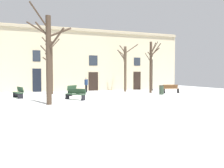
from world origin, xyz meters
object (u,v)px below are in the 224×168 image
at_px(tree_near_facade, 51,66).
at_px(bench_by_litter_bin, 73,90).
at_px(person_crossing_plaza, 86,84).
at_px(litter_bin, 161,90).
at_px(tree_left_of_center, 49,56).
at_px(tree_center, 125,66).
at_px(bench_near_center_tree, 76,94).
at_px(bench_far_corner, 19,92).
at_px(bench_near_lamp, 171,89).
at_px(streetlamp, 152,70).
at_px(tree_foreground, 151,65).

height_order(tree_near_facade, bench_by_litter_bin, tree_near_facade).
bearing_deg(person_crossing_plaza, litter_bin, -85.90).
relative_size(tree_near_facade, tree_left_of_center, 0.94).
distance_m(tree_center, bench_by_litter_bin, 6.98).
xyz_separation_m(tree_near_facade, bench_near_center_tree, (1.74, -5.43, -2.34)).
xyz_separation_m(bench_far_corner, bench_near_lamp, (14.31, 0.27, 0.01)).
bearing_deg(tree_near_facade, bench_far_corner, -132.34).
height_order(tree_center, litter_bin, tree_center).
bearing_deg(streetlamp, tree_foreground, -120.18).
bearing_deg(tree_near_facade, tree_foreground, -8.91).
bearing_deg(bench_by_litter_bin, tree_foreground, -51.85).
xyz_separation_m(tree_near_facade, streetlamp, (11.70, 1.34, -0.23)).
relative_size(tree_foreground, bench_near_lamp, 3.11).
height_order(litter_bin, bench_near_center_tree, litter_bin).
bearing_deg(tree_center, litter_bin, -64.82).
height_order(tree_left_of_center, person_crossing_plaza, tree_left_of_center).
distance_m(tree_foreground, bench_near_center_tree, 9.46).
relative_size(tree_near_facade, person_crossing_plaza, 3.31).
relative_size(tree_left_of_center, bench_far_corner, 3.37).
distance_m(tree_near_facade, bench_near_center_tree, 6.17).
xyz_separation_m(tree_left_of_center, bench_by_litter_bin, (2.09, 5.68, -2.52)).
bearing_deg(bench_near_center_tree, tree_center, 94.06).
relative_size(bench_near_center_tree, bench_far_corner, 0.91).
height_order(tree_foreground, bench_near_center_tree, tree_foreground).
bearing_deg(litter_bin, bench_by_litter_bin, 167.68).
height_order(tree_near_facade, litter_bin, tree_near_facade).
bearing_deg(bench_by_litter_bin, tree_left_of_center, -163.73).
xyz_separation_m(litter_bin, person_crossing_plaza, (-6.44, 4.54, 0.47)).
height_order(tree_near_facade, bench_near_lamp, tree_near_facade).
relative_size(bench_far_corner, bench_near_lamp, 1.01).
height_order(tree_foreground, bench_far_corner, tree_foreground).
height_order(litter_bin, person_crossing_plaza, person_crossing_plaza).
distance_m(tree_foreground, tree_near_facade, 10.13).
xyz_separation_m(tree_left_of_center, bench_near_center_tree, (1.86, 2.06, -2.56)).
height_order(bench_near_center_tree, person_crossing_plaza, person_crossing_plaza).
xyz_separation_m(litter_bin, bench_near_center_tree, (-8.32, -1.86, -0.01)).
xyz_separation_m(bench_near_center_tree, bench_far_corner, (-4.25, 2.68, 0.02)).
distance_m(tree_left_of_center, litter_bin, 11.20).
relative_size(tree_center, bench_near_center_tree, 3.30).
xyz_separation_m(bench_far_corner, person_crossing_plaza, (6.13, 3.72, 0.46)).
distance_m(streetlamp, bench_near_lamp, 4.36).
bearing_deg(tree_foreground, person_crossing_plaza, 158.39).
relative_size(tree_center, tree_left_of_center, 0.89).
bearing_deg(tree_left_of_center, bench_near_center_tree, 47.89).
relative_size(tree_center, streetlamp, 1.24).
bearing_deg(tree_center, person_crossing_plaza, 177.69).
xyz_separation_m(bench_by_litter_bin, bench_near_lamp, (9.83, -0.67, -0.00)).
distance_m(tree_near_facade, bench_far_corner, 4.39).
bearing_deg(bench_near_center_tree, litter_bin, 61.88).
distance_m(bench_by_litter_bin, bench_near_lamp, 9.86).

